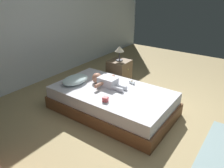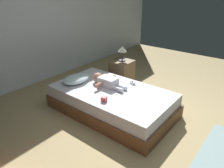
% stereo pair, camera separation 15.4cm
% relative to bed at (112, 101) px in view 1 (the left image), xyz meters
% --- Properties ---
extents(ground_plane, '(8.00, 8.00, 0.00)m').
position_rel_bed_xyz_m(ground_plane, '(0.05, -0.97, -0.19)').
color(ground_plane, tan).
extents(wall_behind_bed, '(8.00, 0.12, 2.73)m').
position_rel_bed_xyz_m(wall_behind_bed, '(0.05, 2.03, 1.18)').
color(wall_behind_bed, silver).
rests_on(wall_behind_bed, ground_plane).
extents(bed, '(1.13, 1.96, 0.39)m').
position_rel_bed_xyz_m(bed, '(0.00, 0.00, 0.00)').
color(bed, brown).
rests_on(bed, ground_plane).
extents(pillow, '(0.49, 0.34, 0.12)m').
position_rel_bed_xyz_m(pillow, '(-0.15, 0.66, 0.26)').
color(pillow, silver).
rests_on(pillow, bed).
extents(baby, '(0.52, 0.64, 0.17)m').
position_rel_bed_xyz_m(baby, '(0.07, 0.19, 0.27)').
color(baby, silver).
rests_on(baby, bed).
extents(toothbrush, '(0.02, 0.16, 0.02)m').
position_rel_bed_xyz_m(toothbrush, '(0.34, 0.32, 0.21)').
color(toothbrush, '#AE38A8').
rests_on(toothbrush, bed).
extents(nightstand, '(0.40, 0.43, 0.51)m').
position_rel_bed_xyz_m(nightstand, '(0.97, 0.51, 0.06)').
color(nightstand, brown).
rests_on(nightstand, ground_plane).
extents(lamp, '(0.18, 0.18, 0.30)m').
position_rel_bed_xyz_m(lamp, '(0.97, 0.51, 0.53)').
color(lamp, '#333338').
rests_on(lamp, nightstand).
extents(toy_block, '(0.08, 0.08, 0.07)m').
position_rel_bed_xyz_m(toy_block, '(-0.36, -0.14, 0.23)').
color(toy_block, '#E35458').
rests_on(toy_block, bed).
extents(baby_bottle, '(0.07, 0.11, 0.07)m').
position_rel_bed_xyz_m(baby_bottle, '(0.38, -0.13, 0.23)').
color(baby_bottle, white).
rests_on(baby_bottle, bed).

